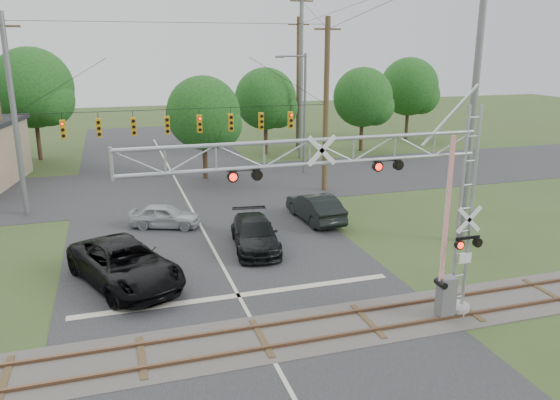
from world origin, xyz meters
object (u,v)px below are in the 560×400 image
object	(u,v)px
car_dark	(255,234)
sedan_silver	(165,216)
crossing_gantry	(375,196)
pickup_black	(125,264)
streetlight	(303,108)
traffic_signal_span	(197,114)

from	to	relation	value
car_dark	sedan_silver	xyz separation A→B (m)	(-3.90, 4.65, -0.09)
car_dark	crossing_gantry	bearing A→B (deg)	-70.86
crossing_gantry	pickup_black	xyz separation A→B (m)	(-8.12, 6.41, -3.96)
pickup_black	car_dark	distance (m)	6.73
crossing_gantry	streetlight	distance (m)	24.47
pickup_black	streetlight	size ratio (longest dim) A/B	0.70
crossing_gantry	pickup_black	world-z (taller)	crossing_gantry
pickup_black	car_dark	xyz separation A→B (m)	(6.27, 2.44, -0.15)
traffic_signal_span	streetlight	bearing A→B (deg)	31.10
car_dark	sedan_silver	bearing A→B (deg)	137.30
crossing_gantry	streetlight	world-z (taller)	streetlight
pickup_black	sedan_silver	size ratio (longest dim) A/B	1.67
crossing_gantry	car_dark	world-z (taller)	crossing_gantry
pickup_black	car_dark	size ratio (longest dim) A/B	1.25
traffic_signal_span	pickup_black	xyz separation A→B (m)	(-5.10, -11.95, -4.68)
sedan_silver	crossing_gantry	bearing A→B (deg)	-135.02
car_dark	traffic_signal_span	bearing A→B (deg)	104.32
crossing_gantry	car_dark	bearing A→B (deg)	101.81
car_dark	streetlight	distance (m)	17.34
traffic_signal_span	sedan_silver	world-z (taller)	traffic_signal_span
pickup_black	traffic_signal_span	bearing A→B (deg)	44.58
sedan_silver	streetlight	world-z (taller)	streetlight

